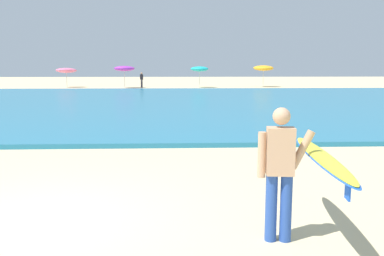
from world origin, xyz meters
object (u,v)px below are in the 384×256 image
beach_umbrella_2 (199,69)px  beach_umbrella_3 (263,68)px  surfer_with_board (300,163)px  beach_umbrella_0 (66,70)px  beachgoer_near_row_left (142,79)px  beach_umbrella_1 (124,69)px

beach_umbrella_2 → beach_umbrella_3: (6.97, 1.19, 0.08)m
surfer_with_board → beach_umbrella_3: bearing=78.4°
beach_umbrella_0 → beach_umbrella_2: 13.98m
surfer_with_board → beach_umbrella_0: bearing=108.4°
surfer_with_board → beachgoer_near_row_left: 38.47m
surfer_with_board → beach_umbrella_1: size_ratio=1.32×
beach_umbrella_0 → beach_umbrella_1: beach_umbrella_1 is taller
surfer_with_board → beachgoer_near_row_left: bearing=97.4°
surfer_with_board → beach_umbrella_2: beach_umbrella_2 is taller
surfer_with_board → beach_umbrella_2: 37.93m
surfer_with_board → beach_umbrella_3: 39.92m
beach_umbrella_1 → beach_umbrella_2: size_ratio=1.02×
beach_umbrella_0 → beach_umbrella_1: (6.24, -1.53, 0.20)m
beach_umbrella_3 → beachgoer_near_row_left: 13.09m
beach_umbrella_3 → beachgoer_near_row_left: bearing=-175.8°
surfer_with_board → beach_umbrella_1: beach_umbrella_1 is taller
beach_umbrella_1 → beachgoer_near_row_left: size_ratio=1.43×
surfer_with_board → beach_umbrella_2: size_ratio=1.34×
beach_umbrella_0 → beach_umbrella_2: beach_umbrella_2 is taller
beachgoer_near_row_left → beach_umbrella_3: bearing=4.2°
beachgoer_near_row_left → beach_umbrella_0: bearing=175.0°
beach_umbrella_3 → beach_umbrella_1: bearing=-173.1°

